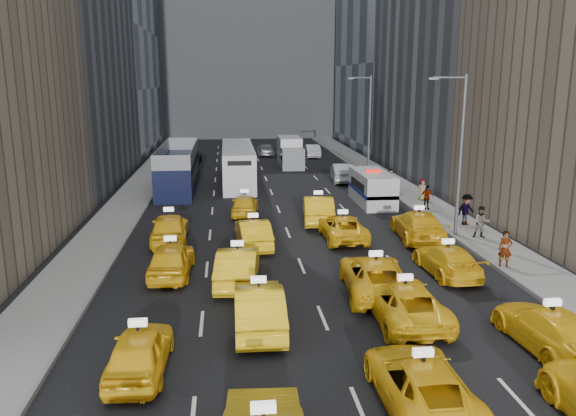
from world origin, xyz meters
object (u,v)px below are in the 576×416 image
object	(u,v)px
city_bus	(238,165)
box_truck	(290,152)
taxi_2	(421,383)
nypd_van	(372,188)
pedestrian_0	(505,249)
double_decker	(178,168)

from	to	relation	value
city_bus	box_truck	world-z (taller)	city_bus
taxi_2	nypd_van	distance (m)	25.58
box_truck	pedestrian_0	world-z (taller)	box_truck
city_bus	pedestrian_0	xyz separation A→B (m)	(11.89, -23.77, -0.57)
city_bus	nypd_van	bearing A→B (deg)	-46.68
taxi_2	nypd_van	size ratio (longest dim) A/B	0.84
taxi_2	pedestrian_0	world-z (taller)	pedestrian_0
taxi_2	box_truck	bearing A→B (deg)	-91.70
box_truck	taxi_2	bearing A→B (deg)	-91.33
box_truck	pedestrian_0	bearing A→B (deg)	-78.47
box_truck	double_decker	bearing A→B (deg)	-133.01
pedestrian_0	city_bus	bearing A→B (deg)	133.73
double_decker	pedestrian_0	xyz separation A→B (m)	(16.72, -21.69, -0.72)
taxi_2	pedestrian_0	size ratio (longest dim) A/B	2.91
taxi_2	nypd_van	world-z (taller)	nypd_van
nypd_van	city_bus	bearing A→B (deg)	130.39
pedestrian_0	taxi_2	bearing A→B (deg)	-109.15
taxi_2	double_decker	xyz separation A→B (m)	(-9.01, 32.19, 1.03)
nypd_van	taxi_2	bearing A→B (deg)	-106.59
taxi_2	box_truck	size ratio (longest dim) A/B	0.78
city_bus	box_truck	xyz separation A→B (m)	(5.49, 8.82, -0.14)
nypd_van	pedestrian_0	distance (m)	14.78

